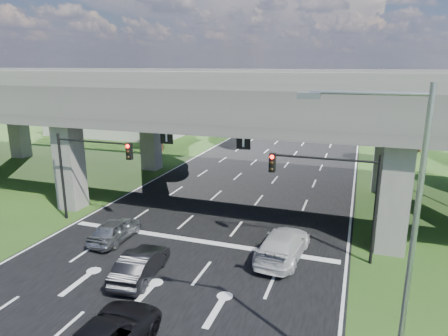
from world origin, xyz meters
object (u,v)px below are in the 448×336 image
Objects in this scene: streetlight_near at (397,237)px; car_white at (283,245)px; signal_right at (334,185)px; car_silver at (115,230)px; signal_left at (87,163)px; streetlight_beyond at (372,100)px; streetlight_far at (375,113)px; car_dark at (141,264)px.

streetlight_near is 11.33m from car_white.
car_silver is at bearing -170.83° from signal_right.
car_silver is at bearing 10.76° from car_white.
signal_right is at bearing 0.00° from signal_left.
car_white is (-4.70, -37.00, -5.04)m from streetlight_beyond.
streetlight_far is (2.27, 20.06, 1.66)m from signal_right.
streetlight_near is (17.92, -9.94, 1.66)m from signal_left.
streetlight_beyond is 41.14m from car_silver.
signal_right is at bearing 102.88° from streetlight_near.
signal_right is 15.65m from signal_left.
streetlight_far is (0.00, 30.00, 0.00)m from streetlight_near.
streetlight_near reaches higher than signal_right.
streetlight_near reaches higher than car_white.
streetlight_far is 16.00m from streetlight_beyond.
car_white is (10.02, 1.07, 0.09)m from car_silver.
car_white is at bearing -158.75° from signal_right.
car_silver is 0.92× the size of car_dark.
streetlight_far reaches higher than signal_right.
signal_right is 0.60× the size of streetlight_beyond.
streetlight_far is (17.92, 20.06, 1.66)m from signal_left.
car_silver is (3.20, -2.01, -3.47)m from signal_left.
car_white is (-2.42, -0.94, -3.38)m from signal_right.
car_dark is (-11.00, 4.61, -5.10)m from streetlight_near.
signal_left is 40.30m from streetlight_beyond.
streetlight_beyond is at bearing 90.00° from streetlight_far.
signal_left is 1.38× the size of car_dark.
car_white is at bearing -102.61° from streetlight_far.
streetlight_near is (2.27, -9.94, 1.66)m from signal_right.
signal_right is 10.33m from streetlight_near.
streetlight_beyond reaches higher than signal_right.
streetlight_beyond is 2.30× the size of car_dark.
signal_right is 0.60× the size of streetlight_near.
streetlight_far is at bearing 90.00° from streetlight_near.
signal_left is 20.56m from streetlight_near.
car_dark is at bearing -113.43° from streetlight_far.
streetlight_beyond is 37.64m from car_white.
signal_right and signal_left have the same top height.
streetlight_beyond is 43.13m from car_dark.
car_white is (-4.70, -21.00, -5.04)m from streetlight_far.
streetlight_near and streetlight_beyond have the same top height.
car_dark is at bearing 137.64° from car_silver.
signal_left is 0.60× the size of streetlight_near.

